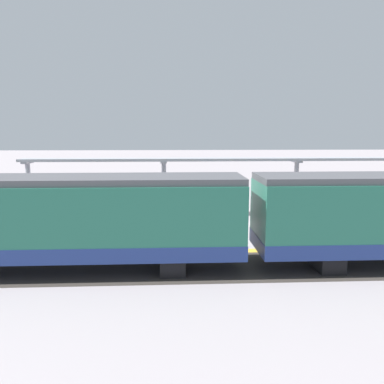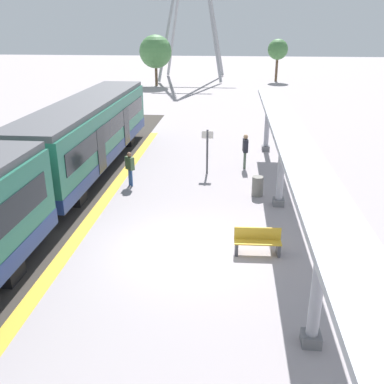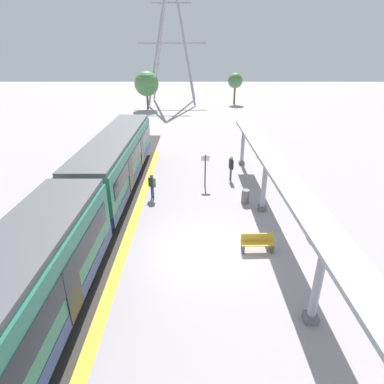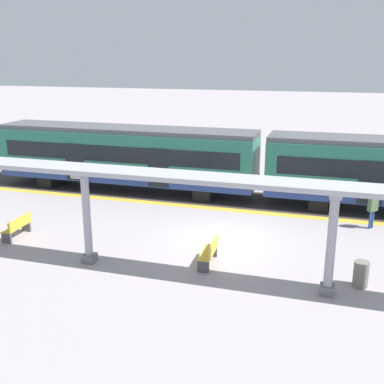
{
  "view_description": "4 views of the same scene",
  "coord_description": "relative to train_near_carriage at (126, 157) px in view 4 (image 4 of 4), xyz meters",
  "views": [
    {
      "loc": [
        -18.82,
        3.43,
        5.03
      ],
      "look_at": [
        -0.56,
        2.57,
        2.07
      ],
      "focal_mm": 34.46,
      "sensor_mm": 36.0,
      "label": 1
    },
    {
      "loc": [
        1.52,
        -12.3,
        6.97
      ],
      "look_at": [
        0.27,
        0.89,
        1.72
      ],
      "focal_mm": 40.17,
      "sensor_mm": 36.0,
      "label": 2
    },
    {
      "loc": [
        -0.54,
        -12.08,
        8.46
      ],
      "look_at": [
        -0.6,
        2.61,
        1.84
      ],
      "focal_mm": 29.34,
      "sensor_mm": 36.0,
      "label": 3
    },
    {
      "loc": [
        17.04,
        3.8,
        7.03
      ],
      "look_at": [
        0.71,
        -1.11,
        2.08
      ],
      "focal_mm": 43.32,
      "sensor_mm": 36.0,
      "label": 4
    }
  ],
  "objects": [
    {
      "name": "canopy_beam",
      "position": [
        9.07,
        6.79,
        1.58
      ],
      "size": [
        1.2,
        25.13,
        0.16
      ],
      "primitive_type": "cube",
      "color": "#A8AAB2",
      "rests_on": "canopy_pillar_nearest"
    },
    {
      "name": "passenger_waiting_near_edge",
      "position": [
        2.55,
        12.53,
        -0.84
      ],
      "size": [
        0.48,
        0.46,
        1.58
      ],
      "color": "#2B4D83",
      "rests_on": "ground"
    },
    {
      "name": "bench_mid_platform",
      "position": [
        7.77,
        -1.28,
        -1.39
      ],
      "size": [
        1.52,
        0.51,
        0.86
      ],
      "color": "gold",
      "rests_on": "ground"
    },
    {
      "name": "canopy_pillar_third",
      "position": [
        9.07,
        10.85,
        -0.14
      ],
      "size": [
        1.1,
        0.44,
        3.33
      ],
      "color": "slate",
      "rests_on": "ground"
    },
    {
      "name": "trackbed",
      "position": [
        -0.01,
        6.76,
        -1.83
      ],
      "size": [
        3.2,
        43.73,
        0.01
      ],
      "primitive_type": "cube",
      "color": "#38332D",
      "rests_on": "ground"
    },
    {
      "name": "ground_plane",
      "position": [
        5.56,
        6.76,
        -1.83
      ],
      "size": [
        176.0,
        176.0,
        0.0
      ],
      "primitive_type": "plane",
      "color": "#A1989C"
    },
    {
      "name": "trash_bin",
      "position": [
        8.25,
        11.85,
        -1.4
      ],
      "size": [
        0.48,
        0.48,
        0.86
      ],
      "primitive_type": "cylinder",
      "color": "slate",
      "rests_on": "ground"
    },
    {
      "name": "train_near_carriage",
      "position": [
        0.0,
        0.0,
        0.0
      ],
      "size": [
        2.65,
        14.26,
        3.48
      ],
      "color": "#246C56",
      "rests_on": "ground"
    },
    {
      "name": "tactile_edge_strip",
      "position": [
        1.84,
        6.76,
        -1.83
      ],
      "size": [
        0.5,
        31.73,
        0.01
      ],
      "primitive_type": "cube",
      "color": "gold",
      "rests_on": "ground"
    },
    {
      "name": "canopy_pillar_second",
      "position": [
        9.07,
        2.66,
        -0.14
      ],
      "size": [
        1.1,
        0.44,
        3.33
      ],
      "color": "slate",
      "rests_on": "ground"
    },
    {
      "name": "bench_near_end",
      "position": [
        8.02,
        6.83,
        -1.39
      ],
      "size": [
        1.51,
        0.49,
        0.86
      ],
      "color": "gold",
      "rests_on": "ground"
    }
  ]
}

